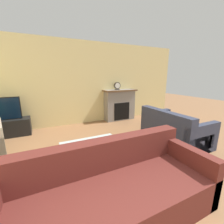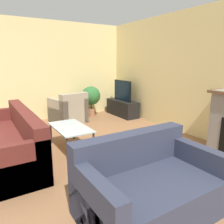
# 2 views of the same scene
# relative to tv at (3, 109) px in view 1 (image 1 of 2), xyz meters

# --- Properties ---
(wall_back) EXTENTS (8.25, 0.06, 2.70)m
(wall_back) POSITION_rel_tv_xyz_m (1.82, 0.32, 0.59)
(wall_back) COLOR beige
(wall_back) RESTS_ON ground_plane
(fireplace) EXTENTS (1.23, 0.42, 1.12)m
(fireplace) POSITION_rel_tv_xyz_m (3.52, 0.11, -0.18)
(fireplace) COLOR gray
(fireplace) RESTS_ON ground_plane
(tv_stand) EXTENTS (1.17, 0.42, 0.46)m
(tv_stand) POSITION_rel_tv_xyz_m (-0.00, 0.00, -0.53)
(tv_stand) COLOR black
(tv_stand) RESTS_ON ground_plane
(tv) EXTENTS (0.80, 0.06, 0.60)m
(tv) POSITION_rel_tv_xyz_m (0.00, 0.00, 0.00)
(tv) COLOR black
(tv) RESTS_ON tv_stand
(couch_sectional) EXTENTS (2.39, 0.92, 0.82)m
(couch_sectional) POSITION_rel_tv_xyz_m (1.53, -3.35, -0.48)
(couch_sectional) COLOR #5B231E
(couch_sectional) RESTS_ON ground_plane
(couch_loveseat) EXTENTS (0.93, 1.50, 0.82)m
(couch_loveseat) POSITION_rel_tv_xyz_m (3.75, -2.21, -0.48)
(couch_loveseat) COLOR #33384C
(couch_loveseat) RESTS_ON ground_plane
(coffee_table) EXTENTS (1.03, 0.56, 0.43)m
(coffee_table) POSITION_rel_tv_xyz_m (1.63, -2.28, -0.38)
(coffee_table) COLOR #333338
(coffee_table) RESTS_ON ground_plane
(mantel_clock) EXTENTS (0.24, 0.07, 0.27)m
(mantel_clock) POSITION_rel_tv_xyz_m (3.41, 0.11, 0.49)
(mantel_clock) COLOR #28231E
(mantel_clock) RESTS_ON fireplace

